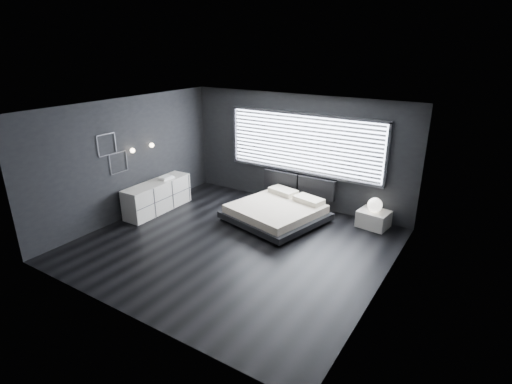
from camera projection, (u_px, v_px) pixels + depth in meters
The scene contains 12 objects.
room at pixel (233, 181), 7.81m from camera, with size 6.04×6.00×2.80m.
window at pixel (303, 144), 9.76m from camera, with size 4.14×0.09×1.52m.
headboard at pixel (299, 184), 10.11m from camera, with size 1.96×0.16×0.52m.
sconce_near at pixel (132, 150), 9.22m from camera, with size 0.18×0.11×0.11m.
sconce_far at pixel (152, 145), 9.70m from camera, with size 0.18×0.11×0.11m.
wall_art_upper at pixel (107, 145), 8.71m from camera, with size 0.01×0.48×0.48m.
wall_art_lower at pixel (119, 163), 9.07m from camera, with size 0.01×0.48×0.48m.
bed at pixel (277, 211), 9.34m from camera, with size 2.38×2.31×0.52m.
nightstand at pixel (374, 219), 9.05m from camera, with size 0.65×0.55×0.38m, color silver.
orb_lamp at pixel (375, 205), 8.90m from camera, with size 0.32×0.32×0.32m, color white.
dresser at pixel (158, 196), 9.87m from camera, with size 0.55×1.87×0.75m.
book_stack at pixel (166, 178), 9.96m from camera, with size 0.28×0.36×0.07m.
Camera 1 is at (4.34, -5.99, 3.95)m, focal length 28.00 mm.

